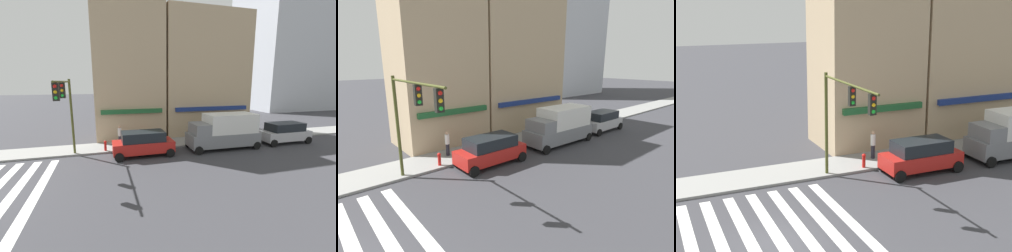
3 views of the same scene
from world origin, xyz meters
The scene contains 7 objects.
storefront_row centered at (14.10, 11.50, 7.07)m, with size 16.31×5.30×15.55m.
traffic_signal centered at (4.68, 4.09, 4.37)m, with size 0.32×6.15×5.94m.
suv_red centered at (9.90, 4.70, 1.03)m, with size 4.70×2.12×1.94m.
box_truck_grey centered at (16.96, 4.70, 1.59)m, with size 6.24×2.42×3.04m.
suv_silver centered at (23.42, 4.70, 1.03)m, with size 4.71×2.12×1.94m.
pedestrian_white_shirt centered at (8.32, 7.71, 1.07)m, with size 0.32×0.32×1.77m.
fire_hydrant centered at (7.04, 6.40, 0.61)m, with size 0.24×0.24×0.84m.
Camera 2 is at (0.20, -8.49, 6.70)m, focal length 28.00 mm.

